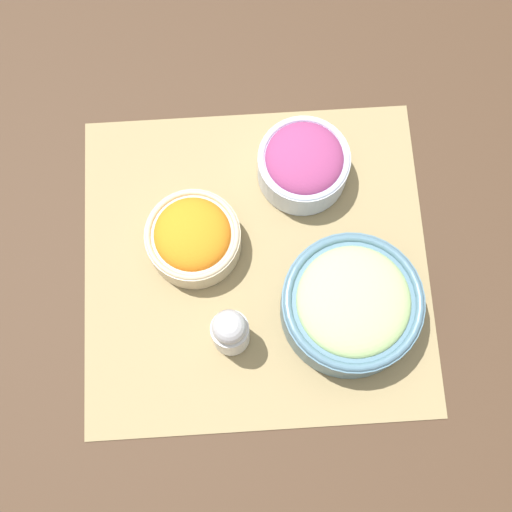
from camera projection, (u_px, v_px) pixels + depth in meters
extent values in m
plane|color=#422D1E|center=(256.00, 263.00, 0.93)|extent=(3.00, 3.00, 0.00)
cube|color=#937F56|center=(256.00, 263.00, 0.93)|extent=(0.44, 0.42, 0.00)
cylinder|color=silver|center=(303.00, 166.00, 0.93)|extent=(0.12, 0.12, 0.05)
torus|color=silver|center=(304.00, 158.00, 0.90)|extent=(0.12, 0.12, 0.01)
ellipsoid|color=#93386B|center=(304.00, 158.00, 0.90)|extent=(0.10, 0.10, 0.03)
cylinder|color=slate|center=(350.00, 306.00, 0.88)|extent=(0.17, 0.17, 0.06)
torus|color=slate|center=(354.00, 301.00, 0.85)|extent=(0.17, 0.17, 0.01)
ellipsoid|color=#A8CC7F|center=(354.00, 301.00, 0.85)|extent=(0.14, 0.14, 0.04)
cylinder|color=#C6B28E|center=(194.00, 240.00, 0.91)|extent=(0.12, 0.12, 0.04)
torus|color=#C6B28E|center=(192.00, 234.00, 0.89)|extent=(0.12, 0.12, 0.01)
ellipsoid|color=orange|center=(192.00, 234.00, 0.89)|extent=(0.10, 0.10, 0.04)
cylinder|color=silver|center=(231.00, 333.00, 0.86)|extent=(0.05, 0.05, 0.07)
sphere|color=#B2B2B7|center=(229.00, 327.00, 0.82)|extent=(0.04, 0.04, 0.04)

